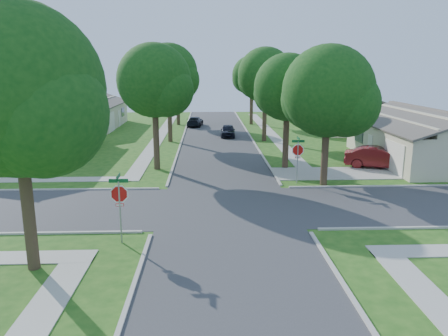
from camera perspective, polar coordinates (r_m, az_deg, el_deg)
ground at (r=23.40m, az=0.41°, el=-5.07°), size 100.00×100.00×0.00m
road_ns at (r=23.39m, az=0.41°, el=-5.06°), size 7.00×100.00×0.02m
sidewalk_ne at (r=49.27m, az=6.12°, el=4.54°), size 1.20×40.00×0.04m
sidewalk_nw at (r=49.01m, az=-8.18°, el=4.43°), size 1.20×40.00×0.04m
driveway at (r=31.49m, az=14.31°, el=-0.66°), size 8.80×3.60×0.05m
stop_sign_sw at (r=18.64m, az=-13.51°, el=-3.69°), size 1.05×0.80×2.98m
stop_sign_ne at (r=28.01m, az=9.62°, el=2.08°), size 1.05×0.80×2.98m
tree_e_near at (r=31.79m, az=8.37°, el=9.98°), size 4.97×4.80×8.28m
tree_e_mid at (r=43.61m, az=5.50°, el=11.67°), size 5.59×5.40×9.21m
tree_e_far at (r=56.52m, az=3.71°, el=11.74°), size 5.17×5.00×8.72m
tree_w_near at (r=31.44m, az=-9.00°, el=10.79°), size 5.38×5.20×8.97m
tree_w_mid at (r=43.37m, az=-7.17°, el=11.94°), size 5.80×5.60×9.56m
tree_w_far at (r=56.35m, az=-6.04°, el=11.21°), size 4.76×4.60×8.04m
tree_sw_corner at (r=16.53m, az=-25.29°, el=8.28°), size 6.21×6.00×9.55m
tree_ne_corner at (r=27.48m, az=13.55°, el=9.19°), size 5.80×5.60×8.66m
house_ne_near at (r=37.76m, az=24.63°, el=3.10°), size 8.42×13.60×4.23m
house_ne_far at (r=54.27m, az=16.15°, el=6.48°), size 8.42×13.60×4.23m
house_nw_near at (r=40.51m, az=-23.94°, el=3.77°), size 8.42×13.60×4.23m
house_nw_far at (r=56.52m, az=-17.70°, el=6.62°), size 8.42×13.60×4.23m
car_driveway at (r=33.98m, az=19.45°, el=1.29°), size 5.03×3.21×1.56m
car_curb_east at (r=46.71m, az=0.52°, el=4.90°), size 1.70×3.80×1.27m
car_curb_west at (r=55.01m, az=-3.80°, el=6.09°), size 2.14×4.34×1.21m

